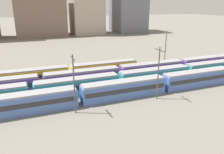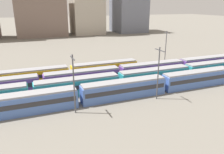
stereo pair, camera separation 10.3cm
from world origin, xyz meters
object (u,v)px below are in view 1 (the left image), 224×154
Objects in this scene: train_track_2 at (181,66)px; catenary_pole_2 at (158,71)px; catenary_pole_3 at (166,47)px; train_track_1 at (186,72)px; catenary_pole_0 at (74,82)px; train_track_3 at (30,77)px; train_track_0 at (163,83)px.

catenary_pole_2 is (-16.28, -13.41, 4.01)m from train_track_2.
catenary_pole_3 is (16.58, 21.84, -0.02)m from catenary_pole_2.
catenary_pole_2 reaches higher than train_track_1.
train_track_2 is 35.99m from catenary_pole_0.
catenary_pole_2 reaches higher than train_track_2.
catenary_pole_0 is (6.72, -18.67, 3.98)m from train_track_3.
catenary_pole_0 is (-30.76, -8.27, 3.98)m from train_track_1.
catenary_pole_0 reaches higher than train_track_3.
catenary_pole_2 is (-3.47, -3.01, 4.01)m from train_track_0.
catenary_pole_2 is (16.85, 0.06, 0.03)m from catenary_pole_0.
catenary_pole_0 is 16.86m from catenary_pole_2.
train_track_1 and train_track_3 have the same top height.
catenary_pole_3 is (2.68, 13.63, 3.99)m from train_track_1.
train_track_1 is at bearing -114.61° from train_track_2.
train_track_3 is 40.49m from catenary_pole_3.
train_track_0 is 16.50m from train_track_2.
train_track_2 is 40.20m from train_track_3.
catenary_pole_0 is (-33.14, -13.47, 3.98)m from train_track_2.
train_track_3 is at bearing 150.02° from train_track_0.
catenary_pole_3 is at bearing 4.60° from train_track_3.
train_track_3 is (-37.48, 10.40, -0.00)m from train_track_1.
train_track_1 is at bearing 26.49° from train_track_0.
catenary_pole_0 reaches higher than train_track_1.
train_track_1 is (10.43, 5.20, 0.00)m from train_track_0.
catenary_pole_3 is (33.44, 21.90, 0.02)m from catenary_pole_0.
train_track_0 is 1.00× the size of train_track_2.
train_track_3 is (-27.05, 15.60, -0.00)m from train_track_0.
catenary_pole_2 is at bearing -140.52° from train_track_2.
catenary_pole_2 reaches higher than train_track_3.
catenary_pole_3 reaches higher than train_track_1.
catenary_pole_3 reaches higher than catenary_pole_0.
train_track_0 is 20.93m from catenary_pole_0.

